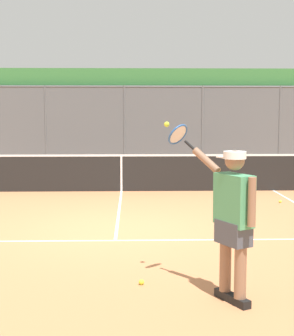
{
  "coord_description": "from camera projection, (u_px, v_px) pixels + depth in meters",
  "views": [
    {
      "loc": [
        -0.28,
        9.19,
        2.12
      ],
      "look_at": [
        -0.55,
        -0.4,
        1.05
      ],
      "focal_mm": 56.44,
      "sensor_mm": 36.0,
      "label": 1
    }
  ],
  "objects": [
    {
      "name": "ground_plane",
      "position": [
        117.0,
        229.0,
        9.36
      ],
      "size": [
        60.0,
        60.0,
        0.0
      ],
      "primitive_type": "plane",
      "color": "#C67A4C"
    },
    {
      "name": "tennis_player",
      "position": [
        232.0,
        214.0,
        5.73
      ],
      "size": [
        0.92,
        1.15,
        1.97
      ],
      "rotation": [
        0.0,
        0.0,
        -1.1
      ],
      "color": "black",
      "rests_on": "ground"
    },
    {
      "name": "tennis_ball_near_baseline",
      "position": [
        280.0,
        201.0,
        12.01
      ],
      "size": [
        0.07,
        0.07,
        0.07
      ],
      "primitive_type": "sphere",
      "color": "#D6E042",
      "rests_on": "ground"
    },
    {
      "name": "fence_backdrop",
      "position": [
        124.0,
        119.0,
        19.54
      ],
      "size": [
        19.87,
        1.37,
        3.59
      ],
      "color": "#565B60",
      "rests_on": "ground"
    },
    {
      "name": "tennis_ball_mid_court",
      "position": [
        141.0,
        282.0,
        6.4
      ],
      "size": [
        0.07,
        0.07,
        0.07
      ],
      "primitive_type": "sphere",
      "color": "#CCDB33",
      "rests_on": "ground"
    },
    {
      "name": "court_line_markings",
      "position": [
        115.0,
        245.0,
        8.26
      ],
      "size": [
        8.02,
        9.49,
        0.01
      ],
      "color": "white",
      "rests_on": "ground"
    },
    {
      "name": "tennis_net",
      "position": [
        121.0,
        172.0,
        13.67
      ],
      "size": [
        10.31,
        0.09,
        1.07
      ],
      "color": "#2D2D2D",
      "rests_on": "ground"
    }
  ]
}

